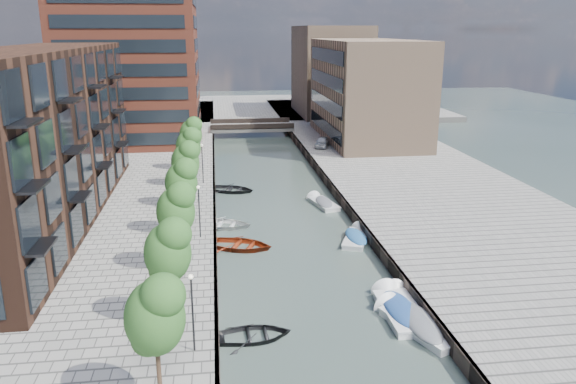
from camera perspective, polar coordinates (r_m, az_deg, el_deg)
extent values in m
plane|color=#38473F|center=(59.67, -1.63, 0.24)|extent=(300.00, 300.00, 0.00)
cube|color=gray|center=(63.13, 12.97, 1.19)|extent=(20.00, 140.00, 1.00)
cube|color=#332823|center=(59.25, -7.51, 0.49)|extent=(0.25, 140.00, 1.00)
cube|color=#332823|center=(60.43, 4.13, 0.90)|extent=(0.25, 140.00, 1.00)
cube|color=gray|center=(118.30, -4.67, 8.43)|extent=(80.00, 40.00, 1.00)
cube|color=#311B13|center=(49.89, -24.02, 5.10)|extent=(8.00, 38.00, 14.00)
cube|color=brown|center=(82.84, -15.85, 15.34)|extent=(18.00, 18.00, 30.00)
cube|color=#9E7D61|center=(82.45, 8.00, 10.20)|extent=(12.00, 25.00, 14.00)
cube|color=#9E7D61|center=(107.57, 4.31, 12.21)|extent=(12.00, 20.00, 16.00)
cube|color=gray|center=(90.54, -3.74, 6.57)|extent=(13.00, 6.00, 0.60)
cube|color=#332823|center=(87.68, -3.62, 6.65)|extent=(13.00, 0.40, 0.80)
cube|color=#332823|center=(93.20, -3.87, 7.22)|extent=(13.00, 0.40, 0.80)
cylinder|color=#382619|center=(25.34, -12.98, -17.27)|extent=(0.20, 0.20, 3.20)
ellipsoid|color=#255520|center=(23.97, -13.40, -11.82)|extent=(2.50, 2.50, 3.25)
cylinder|color=#382619|center=(31.41, -11.85, -10.25)|extent=(0.20, 0.20, 3.20)
ellipsoid|color=#255520|center=(30.31, -12.15, -5.63)|extent=(2.50, 2.50, 3.25)
cylinder|color=#382619|center=(37.80, -11.13, -5.54)|extent=(0.20, 0.20, 3.20)
ellipsoid|color=#255520|center=(36.89, -11.36, -1.61)|extent=(2.50, 2.50, 3.25)
cylinder|color=#382619|center=(44.37, -10.62, -2.21)|extent=(0.20, 0.20, 3.20)
ellipsoid|color=#255520|center=(43.60, -10.81, 1.19)|extent=(2.50, 2.50, 3.25)
cylinder|color=#382619|center=(51.06, -10.25, 0.25)|extent=(0.20, 0.20, 3.20)
ellipsoid|color=#255520|center=(50.39, -10.40, 3.23)|extent=(2.50, 2.50, 3.25)
cylinder|color=#382619|center=(57.82, -9.96, 2.14)|extent=(0.20, 0.20, 3.20)
ellipsoid|color=#255520|center=(57.23, -10.10, 4.79)|extent=(2.50, 2.50, 3.25)
cylinder|color=#382619|center=(64.63, -9.74, 3.64)|extent=(0.20, 0.20, 3.20)
ellipsoid|color=#255520|center=(64.10, -9.85, 6.01)|extent=(2.50, 2.50, 3.25)
cylinder|color=black|center=(28.47, -9.66, -12.14)|extent=(0.10, 0.10, 4.00)
sphere|color=#FFF2CC|center=(27.59, -9.85, -8.48)|extent=(0.24, 0.24, 0.24)
cylinder|color=black|center=(43.23, -8.99, -2.07)|extent=(0.10, 0.10, 4.00)
sphere|color=#FFF2CC|center=(42.66, -9.11, 0.49)|extent=(0.24, 0.24, 0.24)
cylinder|color=black|center=(58.65, -8.68, 2.80)|extent=(0.10, 0.10, 4.00)
sphere|color=#FFF2CC|center=(58.22, -8.76, 4.72)|extent=(0.24, 0.24, 0.24)
imported|color=black|center=(32.04, -3.49, -14.63)|extent=(4.40, 3.27, 0.88)
imported|color=maroon|center=(44.05, -4.90, -5.72)|extent=(6.16, 5.35, 1.07)
imported|color=silver|center=(48.76, -6.61, -3.57)|extent=(5.69, 4.74, 1.02)
imported|color=black|center=(59.21, -5.77, 0.04)|extent=(5.86, 5.14, 1.01)
cube|color=white|center=(34.75, 11.32, -12.21)|extent=(1.91, 5.14, 0.73)
cube|color=white|center=(34.57, 11.35, -11.64)|extent=(2.00, 5.25, 0.11)
cone|color=white|center=(36.88, 10.05, -10.28)|extent=(1.90, 1.01, 1.90)
ellipsoid|color=navy|center=(34.54, 11.36, -11.56)|extent=(1.79, 4.70, 0.63)
cube|color=white|center=(33.52, 13.33, -13.47)|extent=(3.68, 5.54, 0.73)
cube|color=white|center=(33.33, 13.38, -12.88)|extent=(3.81, 5.68, 0.11)
cone|color=white|center=(35.19, 10.47, -11.67)|extent=(2.16, 1.65, 1.92)
ellipsoid|color=slate|center=(33.30, 13.38, -12.80)|extent=(3.41, 5.08, 0.63)
cube|color=white|center=(35.43, 11.84, -11.67)|extent=(1.81, 4.47, 0.62)
cube|color=white|center=(35.27, 11.87, -11.19)|extent=(1.89, 4.57, 0.10)
cone|color=white|center=(37.28, 10.87, -10.05)|extent=(1.66, 0.93, 1.63)
cube|color=silver|center=(45.59, 6.91, -4.95)|extent=(3.08, 4.57, 0.61)
cube|color=silver|center=(45.47, 6.92, -4.57)|extent=(3.18, 4.69, 0.09)
cone|color=silver|center=(47.56, 7.26, -3.99)|extent=(1.78, 1.37, 1.59)
ellipsoid|color=#1F5692|center=(45.45, 6.92, -4.51)|extent=(2.85, 4.19, 0.52)
cube|color=silver|center=(54.24, 3.66, -1.38)|extent=(2.48, 4.45, 0.59)
cube|color=silver|center=(54.15, 3.67, -1.06)|extent=(2.58, 4.56, 0.09)
cone|color=silver|center=(56.06, 2.78, -0.73)|extent=(1.70, 1.16, 1.55)
ellipsoid|color=#55575D|center=(54.13, 3.67, -1.01)|extent=(2.31, 4.08, 0.51)
imported|color=silver|center=(76.53, 3.51, 5.10)|extent=(2.91, 4.46, 1.41)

